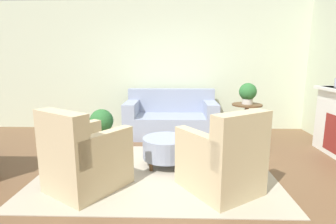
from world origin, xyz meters
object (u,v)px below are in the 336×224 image
(armchair_left, at_px, (84,159))
(side_table, at_px, (246,115))
(couch, at_px, (171,119))
(ottoman_table, at_px, (166,148))
(potted_plant_on_side_table, at_px, (248,93))
(armchair_right, at_px, (223,161))
(potted_plant_floor, at_px, (102,123))

(armchair_left, bearing_deg, side_table, 41.62)
(couch, bearing_deg, ottoman_table, -91.47)
(armchair_left, distance_m, side_table, 3.34)
(side_table, bearing_deg, potted_plant_on_side_table, -45.00)
(couch, xyz_separation_m, potted_plant_on_side_table, (1.50, -0.19, 0.58))
(ottoman_table, height_order, potted_plant_on_side_table, potted_plant_on_side_table)
(side_table, distance_m, potted_plant_on_side_table, 0.44)
(armchair_right, relative_size, potted_plant_on_side_table, 2.63)
(couch, xyz_separation_m, ottoman_table, (-0.04, -1.65, -0.06))
(ottoman_table, xyz_separation_m, potted_plant_on_side_table, (1.54, 1.46, 0.64))
(ottoman_table, distance_m, potted_plant_on_side_table, 2.22)
(potted_plant_on_side_table, distance_m, potted_plant_floor, 2.94)
(couch, bearing_deg, armchair_right, -74.95)
(armchair_right, xyz_separation_m, ottoman_table, (-0.69, 0.75, -0.10))
(armchair_right, xyz_separation_m, potted_plant_floor, (-2.02, 2.12, -0.06))
(couch, relative_size, side_table, 2.66)
(couch, xyz_separation_m, potted_plant_floor, (-1.37, -0.28, -0.02))
(armchair_left, bearing_deg, potted_plant_floor, 100.11)
(armchair_right, relative_size, potted_plant_floor, 1.85)
(ottoman_table, bearing_deg, armchair_right, -47.50)
(armchair_left, height_order, potted_plant_floor, armchair_left)
(potted_plant_on_side_table, height_order, potted_plant_floor, potted_plant_on_side_table)
(couch, relative_size, armchair_left, 1.69)
(armchair_left, bearing_deg, armchair_right, 0.00)
(armchair_left, xyz_separation_m, side_table, (2.49, 2.22, 0.10))
(armchair_right, bearing_deg, armchair_left, 180.00)
(armchair_right, height_order, ottoman_table, armchair_right)
(side_table, bearing_deg, couch, 172.91)
(potted_plant_on_side_table, bearing_deg, armchair_left, -138.38)
(couch, distance_m, armchair_right, 2.49)
(potted_plant_on_side_table, bearing_deg, potted_plant_floor, -178.05)
(couch, bearing_deg, potted_plant_floor, -168.29)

